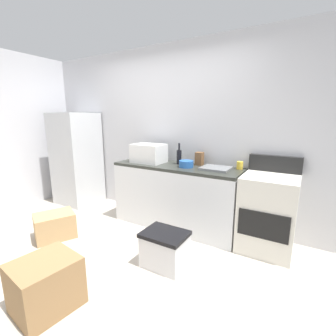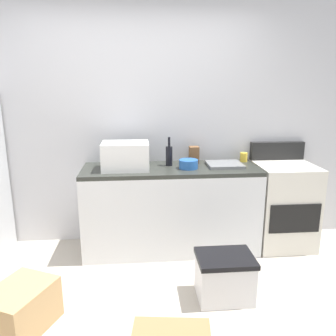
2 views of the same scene
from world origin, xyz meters
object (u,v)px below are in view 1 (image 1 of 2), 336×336
at_px(refrigerator, 77,159).
at_px(cardboard_box_large, 46,284).
at_px(cardboard_box_medium, 55,226).
at_px(coffee_mug, 240,165).
at_px(mixing_bowl, 186,164).
at_px(knife_block, 199,159).
at_px(microwave, 149,153).
at_px(wine_bottle, 179,156).
at_px(storage_bin, 165,249).
at_px(stove_oven, 268,212).

distance_m(refrigerator, cardboard_box_large, 2.69).
bearing_deg(cardboard_box_medium, refrigerator, 128.21).
distance_m(coffee_mug, mixing_bowl, 0.69).
relative_size(coffee_mug, knife_block, 0.56).
xyz_separation_m(mixing_bowl, cardboard_box_medium, (-1.37, -1.08, -0.78)).
bearing_deg(mixing_bowl, coffee_mug, 20.58).
xyz_separation_m(microwave, cardboard_box_large, (0.27, -1.86, -0.82)).
bearing_deg(wine_bottle, storage_bin, -69.61).
xyz_separation_m(stove_oven, wine_bottle, (-1.23, 0.08, 0.54)).
distance_m(microwave, coffee_mug, 1.30).
bearing_deg(storage_bin, coffee_mug, 67.09).
distance_m(refrigerator, storage_bin, 2.63).
bearing_deg(cardboard_box_medium, storage_bin, 8.32).
distance_m(cardboard_box_large, storage_bin, 1.12).
bearing_deg(mixing_bowl, cardboard_box_medium, -141.84).
height_order(refrigerator, cardboard_box_large, refrigerator).
xyz_separation_m(knife_block, mixing_bowl, (-0.09, -0.23, -0.04)).
relative_size(stove_oven, microwave, 2.39).
bearing_deg(coffee_mug, refrigerator, -175.27).
bearing_deg(knife_block, refrigerator, -174.56).
xyz_separation_m(stove_oven, storage_bin, (-0.86, -0.91, -0.27)).
distance_m(coffee_mug, cardboard_box_medium, 2.53).
xyz_separation_m(refrigerator, cardboard_box_medium, (0.85, -1.08, -0.65)).
height_order(mixing_bowl, storage_bin, mixing_bowl).
bearing_deg(stove_oven, wine_bottle, 176.31).
bearing_deg(refrigerator, cardboard_box_large, -44.61).
distance_m(microwave, cardboard_box_large, 2.05).
bearing_deg(knife_block, wine_bottle, -162.68).
bearing_deg(knife_block, microwave, -164.64).
bearing_deg(cardboard_box_medium, microwave, 56.13).
bearing_deg(cardboard_box_medium, coffee_mug, 33.20).
height_order(mixing_bowl, cardboard_box_large, mixing_bowl).
bearing_deg(mixing_bowl, refrigerator, 179.86).
relative_size(refrigerator, stove_oven, 1.48).
bearing_deg(knife_block, mixing_bowl, -112.07).
relative_size(microwave, storage_bin, 1.00).
relative_size(wine_bottle, coffee_mug, 3.00).
height_order(refrigerator, stove_oven, refrigerator).
distance_m(coffee_mug, cardboard_box_large, 2.42).
bearing_deg(mixing_bowl, wine_bottle, 142.72).
height_order(wine_bottle, cardboard_box_medium, wine_bottle).
relative_size(wine_bottle, knife_block, 1.67).
xyz_separation_m(microwave, knife_block, (0.72, 0.20, -0.05)).
distance_m(cardboard_box_medium, storage_bin, 1.57).
height_order(coffee_mug, cardboard_box_medium, coffee_mug).
height_order(refrigerator, cardboard_box_medium, refrigerator).
distance_m(refrigerator, cardboard_box_medium, 1.52).
distance_m(microwave, cardboard_box_medium, 1.59).
bearing_deg(refrigerator, knife_block, 5.44).
distance_m(wine_bottle, coffee_mug, 0.84).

